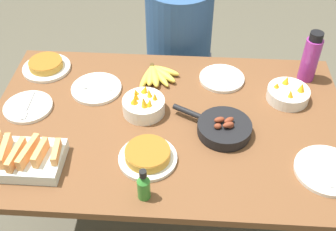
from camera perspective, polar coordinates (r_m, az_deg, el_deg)
ground_plane at (r=2.39m, az=0.00°, el=-13.95°), size 14.00×14.00×0.00m
dining_table at (r=1.87m, az=0.00°, el=-2.85°), size 1.54×0.98×0.75m
banana_bunch at (r=2.02m, az=-1.62°, el=5.52°), size 0.20×0.19×0.04m
melon_tray at (r=1.70m, az=-18.90°, el=-5.48°), size 0.29×0.20×0.10m
skillet at (r=1.75m, az=7.50°, el=-1.68°), size 0.33×0.24×0.08m
frittata_plate_center at (r=1.63m, az=-2.76°, el=-5.44°), size 0.23×0.23×0.06m
frittata_plate_side at (r=2.16m, az=-16.17°, el=6.49°), size 0.23×0.23×0.05m
empty_plate_near_front at (r=1.99m, az=-9.67°, el=3.62°), size 0.23×0.23×0.02m
empty_plate_far_left at (r=1.72m, az=20.80°, el=-6.97°), size 0.25×0.25×0.02m
empty_plate_far_right at (r=1.96m, az=-18.42°, el=1.09°), size 0.21×0.21×0.02m
empty_plate_mid_edge at (r=2.03m, az=7.31°, el=5.00°), size 0.21×0.21×0.02m
fruit_bowl_mango at (r=1.82m, az=-3.32°, el=1.43°), size 0.18×0.18×0.12m
fruit_bowl_citrus at (r=1.97m, az=15.96°, el=2.87°), size 0.19×0.19×0.10m
water_bottle at (r=2.07m, az=18.76°, el=7.45°), size 0.08×0.08×0.25m
hot_sauce_bottle at (r=1.50m, az=-3.32°, el=-9.48°), size 0.05×0.05×0.14m
person_figure at (r=2.52m, az=1.39°, el=6.59°), size 0.40×0.40×1.24m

